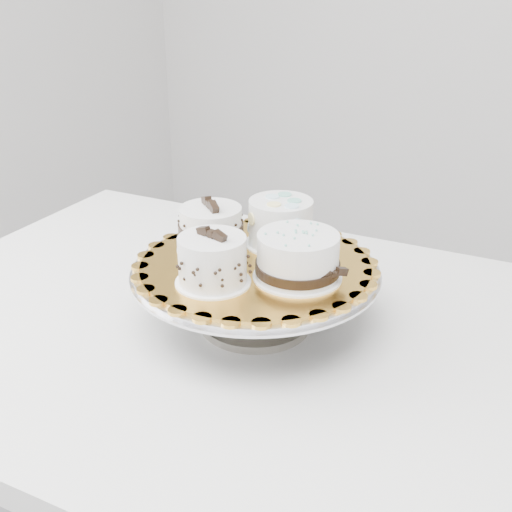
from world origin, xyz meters
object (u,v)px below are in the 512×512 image
Objects in this scene: table at (258,367)px; cake_ribbon at (299,258)px; cake_board at (256,264)px; cake_dots at (281,222)px; cake_stand at (256,285)px; cake_banded at (211,231)px; cake_swirl at (212,262)px.

cake_ribbon reaches higher than table.
cake_dots is at bearing 96.81° from cake_board.
cake_banded is (-0.08, -0.00, 0.07)m from cake_stand.
cake_stand is 3.04× the size of cake_dots.
cake_dots is (-0.02, 0.08, 0.22)m from table.
cake_banded is at bearing -116.45° from cake_dots.
cake_ribbon is at bearing -10.22° from table.
table is at bearing -21.26° from cake_board.
cake_stand is 1.09× the size of cake_board.
table is 0.23m from cake_banded.
cake_stand is at bearing 148.91° from table.
table is 3.67× the size of cake_stand.
cake_dots is 0.12m from cake_ribbon.
cake_banded is at bearing -159.17° from cake_ribbon.
table is 12.88× the size of cake_swirl.
cake_banded is at bearing 169.79° from table.
cake_ribbon is (0.09, -0.08, -0.01)m from cake_dots.
cake_ribbon reaches higher than cake_board.
cake_stand is 0.11m from cake_dots.
cake_dots is at bearing 157.46° from cake_ribbon.
cake_board is 0.09m from cake_dots.
cake_dots is (0.07, 0.08, 0.00)m from cake_banded.
cake_banded is at bearing -178.35° from cake_board.
cake_ribbon is at bearing -2.58° from cake_board.
cake_board is at bearing -90.00° from cake_stand.
cake_swirl is at bearing -17.75° from cake_banded.
cake_stand is at bearing 33.00° from cake_banded.
cake_banded is 1.07× the size of cake_dots.
cake_board is at bearing 33.00° from cake_banded.
table is at bearing -159.18° from cake_ribbon.
cake_swirl reaches higher than table.
cake_banded is 0.88× the size of cake_ribbon.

